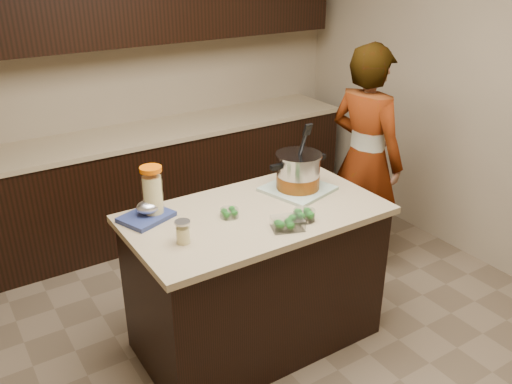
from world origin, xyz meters
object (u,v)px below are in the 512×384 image
(stock_pot, at_px, (298,173))
(island, at_px, (256,278))
(lemonade_pitcher, at_px, (153,194))
(person, at_px, (365,159))

(stock_pot, bearing_deg, island, -162.47)
(stock_pot, relative_size, lemonade_pitcher, 1.36)
(island, height_order, lemonade_pitcher, lemonade_pitcher)
(stock_pot, bearing_deg, lemonade_pitcher, 172.33)
(island, bearing_deg, stock_pot, 15.60)
(island, distance_m, person, 1.31)
(lemonade_pitcher, xyz_separation_m, person, (1.70, 0.13, -0.19))
(lemonade_pitcher, relative_size, person, 0.17)
(stock_pot, bearing_deg, person, 20.52)
(stock_pot, distance_m, lemonade_pitcher, 0.89)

